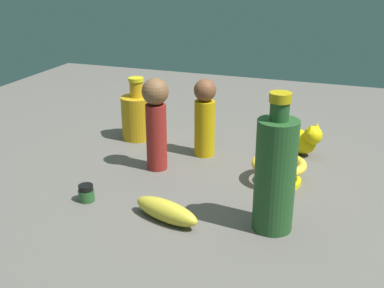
# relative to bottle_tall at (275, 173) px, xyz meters

# --- Properties ---
(ground) EXTENTS (2.00, 2.00, 0.00)m
(ground) POSITION_rel_bottle_tall_xyz_m (-0.23, 0.19, -0.12)
(ground) COLOR #5B5651
(bottle_tall) EXTENTS (0.08, 0.08, 0.27)m
(bottle_tall) POSITION_rel_bottle_tall_xyz_m (0.00, 0.00, 0.00)
(bottle_tall) COLOR #224D23
(bottle_tall) RESTS_ON ground
(person_figure_adult) EXTENTS (0.06, 0.06, 0.20)m
(person_figure_adult) POSITION_rel_bottle_tall_xyz_m (-0.24, 0.30, -0.01)
(person_figure_adult) COLOR #BE940B
(person_figure_adult) RESTS_ON ground
(bottle_short) EXTENTS (0.09, 0.09, 0.18)m
(bottle_short) POSITION_rel_bottle_tall_xyz_m (-0.46, 0.36, -0.05)
(bottle_short) COLOR #C28D14
(bottle_short) RESTS_ON ground
(bowl) EXTENTS (0.13, 0.13, 0.05)m
(bowl) POSITION_rel_bottle_tall_xyz_m (-0.02, 0.20, -0.08)
(bowl) COLOR yellow
(bowl) RESTS_ON ground
(person_figure_child) EXTENTS (0.06, 0.06, 0.23)m
(person_figure_child) POSITION_rel_bottle_tall_xyz_m (-0.32, 0.18, 0.01)
(person_figure_child) COLOR maroon
(person_figure_child) RESTS_ON ground
(banana) EXTENTS (0.16, 0.09, 0.04)m
(banana) POSITION_rel_bottle_tall_xyz_m (-0.20, -0.04, -0.09)
(banana) COLOR gold
(banana) RESTS_ON ground
(cat_figurine) EXTENTS (0.14, 0.11, 0.09)m
(cat_figurine) POSITION_rel_bottle_tall_xyz_m (-0.00, 0.40, -0.08)
(cat_figurine) COLOR yellow
(cat_figurine) RESTS_ON ground
(nail_polish_jar) EXTENTS (0.03, 0.03, 0.04)m
(nail_polish_jar) POSITION_rel_bottle_tall_xyz_m (-0.39, -0.02, -0.10)
(nail_polish_jar) COLOR #275727
(nail_polish_jar) RESTS_ON ground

